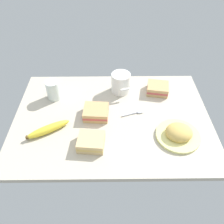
# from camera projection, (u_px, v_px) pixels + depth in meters

# --- Properties ---
(tabletop) EXTENTS (0.90, 0.64, 0.02)m
(tabletop) POSITION_uv_depth(u_px,v_px,m) (112.00, 118.00, 1.08)
(tabletop) COLOR #BCB29E
(tabletop) RESTS_ON ground
(plate_of_food) EXTENTS (0.19, 0.19, 0.06)m
(plate_of_food) POSITION_uv_depth(u_px,v_px,m) (179.00, 134.00, 0.97)
(plate_of_food) COLOR #EAE58C
(plate_of_food) RESTS_ON tabletop
(coffee_mug_black) EXTENTS (0.10, 0.12, 0.10)m
(coffee_mug_black) POSITION_uv_depth(u_px,v_px,m) (121.00, 83.00, 1.17)
(coffee_mug_black) COLOR white
(coffee_mug_black) RESTS_ON tabletop
(sandwich_main) EXTENTS (0.12, 0.11, 0.04)m
(sandwich_main) POSITION_uv_depth(u_px,v_px,m) (158.00, 88.00, 1.18)
(sandwich_main) COLOR tan
(sandwich_main) RESTS_ON tabletop
(sandwich_side) EXTENTS (0.11, 0.10, 0.04)m
(sandwich_side) POSITION_uv_depth(u_px,v_px,m) (91.00, 142.00, 0.93)
(sandwich_side) COLOR #DBB77A
(sandwich_side) RESTS_ON tabletop
(sandwich_extra) EXTENTS (0.12, 0.11, 0.04)m
(sandwich_extra) POSITION_uv_depth(u_px,v_px,m) (96.00, 112.00, 1.06)
(sandwich_extra) COLOR tan
(sandwich_extra) RESTS_ON tabletop
(glass_of_milk) EXTENTS (0.07, 0.07, 0.10)m
(glass_of_milk) POSITION_uv_depth(u_px,v_px,m) (54.00, 91.00, 1.14)
(glass_of_milk) COLOR silver
(glass_of_milk) RESTS_ON tabletop
(banana) EXTENTS (0.18, 0.13, 0.04)m
(banana) POSITION_uv_depth(u_px,v_px,m) (48.00, 129.00, 0.99)
(banana) COLOR yellow
(banana) RESTS_ON tabletop
(spoon) EXTENTS (0.11, 0.05, 0.01)m
(spoon) POSITION_uv_depth(u_px,v_px,m) (136.00, 112.00, 1.08)
(spoon) COLOR silver
(spoon) RESTS_ON tabletop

